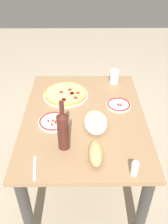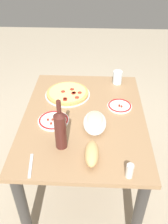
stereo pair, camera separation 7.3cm
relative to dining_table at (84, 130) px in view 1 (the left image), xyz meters
name	(u,v)px [view 1 (the left image)]	position (x,y,z in m)	size (l,w,h in m)	color
ground_plane	(84,180)	(0.00, 0.00, -0.59)	(8.00, 8.00, 0.00)	tan
dining_table	(84,130)	(0.00, 0.00, 0.00)	(1.13, 0.84, 0.72)	#93704C
pepperoni_pizza	(66,94)	(0.25, 0.14, 0.15)	(0.35, 0.35, 0.03)	#B7B7BC
baked_pasta_dish	(96,121)	(-0.12, -0.08, 0.17)	(0.24, 0.15, 0.08)	white
wine_bottle	(63,130)	(-0.30, 0.12, 0.27)	(0.07, 0.07, 0.33)	#471E19
water_glass	(114,76)	(0.45, -0.26, 0.18)	(0.07, 0.07, 0.11)	silver
side_plate_near	(54,121)	(-0.07, 0.20, 0.14)	(0.21, 0.21, 0.02)	white
side_plate_far	(119,105)	(0.11, -0.25, 0.14)	(0.18, 0.18, 0.02)	white
bread_loaf	(96,153)	(-0.39, -0.06, 0.17)	(0.19, 0.08, 0.07)	tan
spice_shaker	(135,169)	(-0.51, -0.26, 0.17)	(0.04, 0.04, 0.09)	silver
fork_left	(35,168)	(-0.46, 0.27, 0.13)	(0.17, 0.02, 0.01)	#B7B7BC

